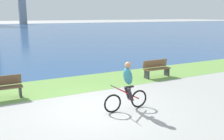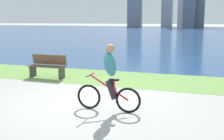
# 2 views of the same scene
# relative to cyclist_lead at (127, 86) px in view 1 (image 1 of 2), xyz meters

# --- Properties ---
(ground_plane) EXTENTS (300.00, 300.00, 0.00)m
(ground_plane) POSITION_rel_cyclist_lead_xyz_m (-0.85, 0.53, -0.84)
(ground_plane) COLOR #9E9E99
(grass_strip_bayside) EXTENTS (120.00, 2.94, 0.01)m
(grass_strip_bayside) POSITION_rel_cyclist_lead_xyz_m (-0.85, 3.92, -0.83)
(grass_strip_bayside) COLOR #6B9947
(grass_strip_bayside) RESTS_ON ground
(bay_water_surface) EXTENTS (300.00, 89.45, 0.00)m
(bay_water_surface) POSITION_rel_cyclist_lead_xyz_m (-0.85, 50.12, -0.83)
(bay_water_surface) COLOR navy
(bay_water_surface) RESTS_ON ground
(cyclist_lead) EXTENTS (1.68, 0.52, 1.68)m
(cyclist_lead) POSITION_rel_cyclist_lead_xyz_m (0.00, 0.00, 0.00)
(cyclist_lead) COLOR black
(cyclist_lead) RESTS_ON ground
(bench_near_path) EXTENTS (1.50, 0.47, 0.90)m
(bench_near_path) POSITION_rel_cyclist_lead_xyz_m (-3.71, 3.21, -0.39)
(bench_near_path) COLOR brown
(bench_near_path) RESTS_ON ground
(bench_far_along_path) EXTENTS (1.50, 0.47, 0.90)m
(bench_far_along_path) POSITION_rel_cyclist_lead_xyz_m (3.75, 3.28, -0.39)
(bench_far_along_path) COLOR brown
(bench_far_along_path) RESTS_ON ground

